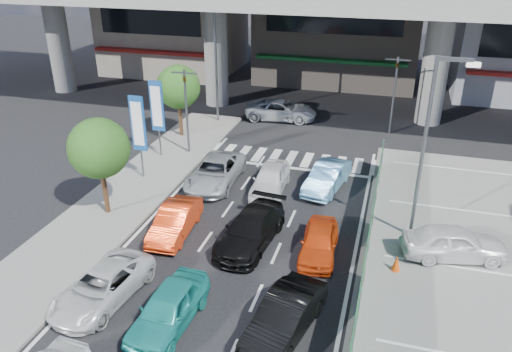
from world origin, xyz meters
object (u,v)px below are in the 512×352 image
(signboard_near, at_px, (138,126))
(wagon_silver_front_left, at_px, (215,172))
(tree_near, at_px, (99,149))
(traffic_cone, at_px, (396,263))
(traffic_light_left, at_px, (185,91))
(taxi_teal_mid, at_px, (169,308))
(taxi_orange_right, at_px, (319,242))
(taxi_orange_left, at_px, (175,221))
(sedan_black_mid, at_px, (251,230))
(traffic_light_right, at_px, (396,76))
(tree_far, at_px, (178,87))
(street_lamp_right, at_px, (430,136))
(street_lamp_left, at_px, (218,55))
(kei_truck_front_right, at_px, (327,177))
(sedan_white_front_mid, at_px, (270,179))
(hatch_black_mid_right, at_px, (285,317))
(sedan_white_mid_left, at_px, (102,286))
(signboard_far, at_px, (157,108))
(parked_sedan_white, at_px, (454,242))
(crossing_wagon_silver, at_px, (281,110))

(signboard_near, height_order, wagon_silver_front_left, signboard_near)
(tree_near, distance_m, traffic_cone, 13.83)
(traffic_light_left, distance_m, taxi_teal_mid, 15.46)
(signboard_near, distance_m, taxi_orange_right, 11.72)
(taxi_orange_left, height_order, sedan_black_mid, sedan_black_mid)
(taxi_orange_left, distance_m, traffic_cone, 9.59)
(traffic_light_right, bearing_deg, tree_far, -161.31)
(traffic_light_right, distance_m, street_lamp_right, 13.13)
(street_lamp_left, bearing_deg, taxi_teal_mid, -74.87)
(street_lamp_right, height_order, taxi_orange_right, street_lamp_right)
(taxi_teal_mid, xyz_separation_m, kei_truck_front_right, (3.57, 11.71, -0.00))
(street_lamp_right, xyz_separation_m, taxi_teal_mid, (-8.05, -8.15, -4.09))
(traffic_light_right, bearing_deg, traffic_cone, -86.48)
(taxi_teal_mid, height_order, sedan_white_front_mid, sedan_white_front_mid)
(traffic_light_left, height_order, traffic_light_right, same)
(taxi_teal_mid, relative_size, taxi_orange_right, 1.11)
(taxi_orange_right, relative_size, kei_truck_front_right, 0.88)
(street_lamp_left, distance_m, traffic_cone, 20.12)
(wagon_silver_front_left, relative_size, kei_truck_front_right, 1.20)
(hatch_black_mid_right, bearing_deg, taxi_orange_right, 99.16)
(street_lamp_left, height_order, kei_truck_front_right, street_lamp_left)
(street_lamp_left, relative_size, sedan_white_mid_left, 1.82)
(sedan_white_mid_left, xyz_separation_m, wagon_silver_front_left, (0.59, 10.18, 0.07))
(traffic_light_left, height_order, tree_near, traffic_light_left)
(signboard_far, xyz_separation_m, parked_sedan_white, (16.26, -6.30, -2.30))
(hatch_black_mid_right, xyz_separation_m, kei_truck_front_right, (-0.31, 11.01, -0.01))
(taxi_orange_left, bearing_deg, taxi_teal_mid, -71.49)
(tree_far, relative_size, sedan_black_mid, 1.01)
(street_lamp_right, distance_m, street_lamp_left, 18.06)
(traffic_light_left, bearing_deg, sedan_white_mid_left, -79.80)
(street_lamp_right, xyz_separation_m, taxi_orange_left, (-10.28, -2.73, -4.12))
(signboard_near, bearing_deg, tree_near, -87.13)
(taxi_orange_right, distance_m, wagon_silver_front_left, 8.23)
(tree_near, bearing_deg, taxi_orange_left, -10.68)
(traffic_light_left, distance_m, traffic_cone, 15.88)
(street_lamp_left, xyz_separation_m, crossing_wagon_silver, (4.08, 1.74, -4.06))
(street_lamp_left, xyz_separation_m, sedan_white_front_mid, (6.22, -9.54, -4.08))
(signboard_near, relative_size, parked_sedan_white, 1.13)
(taxi_orange_right, bearing_deg, crossing_wagon_silver, 105.59)
(sedan_white_mid_left, height_order, taxi_teal_mid, taxi_teal_mid)
(street_lamp_left, bearing_deg, sedan_white_mid_left, -82.51)
(sedan_black_mid, bearing_deg, wagon_silver_front_left, 130.52)
(sedan_white_mid_left, height_order, taxi_orange_right, taxi_orange_right)
(signboard_near, bearing_deg, sedan_black_mid, -31.07)
(traffic_light_right, relative_size, kei_truck_front_right, 1.26)
(taxi_teal_mid, bearing_deg, parked_sedan_white, 38.86)
(signboard_near, xyz_separation_m, traffic_cone, (13.68, -4.88, -2.66))
(taxi_orange_right, bearing_deg, sedan_white_front_mid, 121.00)
(wagon_silver_front_left, bearing_deg, taxi_orange_right, -39.56)
(sedan_black_mid, bearing_deg, parked_sedan_white, 14.49)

